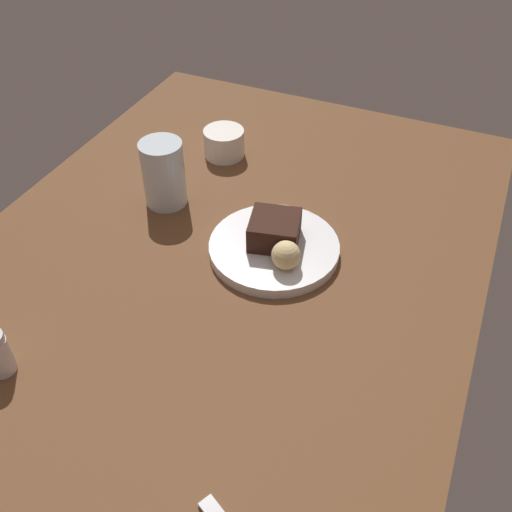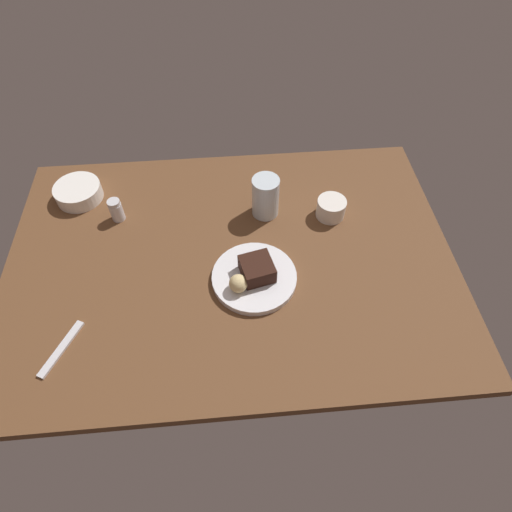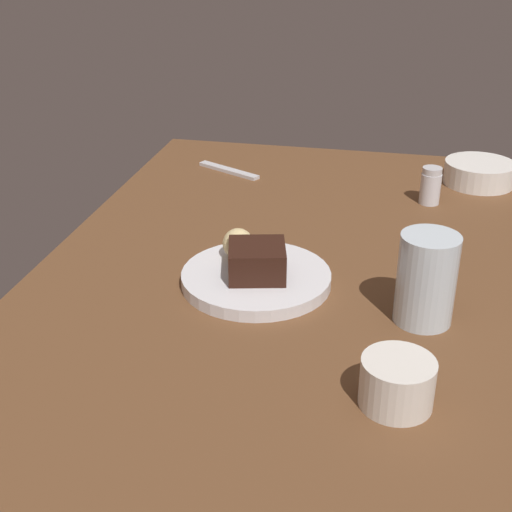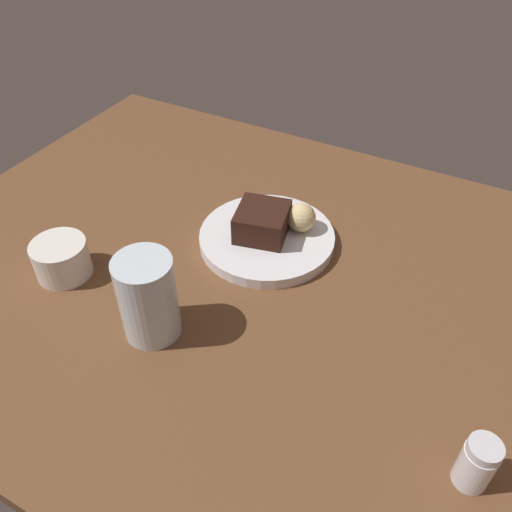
# 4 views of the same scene
# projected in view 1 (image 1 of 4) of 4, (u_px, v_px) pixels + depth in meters

# --- Properties ---
(dining_table) EXTENTS (1.20, 0.84, 0.03)m
(dining_table) POSITION_uv_depth(u_px,v_px,m) (218.00, 267.00, 0.97)
(dining_table) COLOR brown
(dining_table) RESTS_ON ground
(dessert_plate) EXTENTS (0.22, 0.22, 0.02)m
(dessert_plate) POSITION_uv_depth(u_px,v_px,m) (274.00, 248.00, 0.97)
(dessert_plate) COLOR silver
(dessert_plate) RESTS_ON dining_table
(chocolate_cake_slice) EXTENTS (0.09, 0.10, 0.05)m
(chocolate_cake_slice) POSITION_uv_depth(u_px,v_px,m) (275.00, 230.00, 0.95)
(chocolate_cake_slice) COLOR black
(chocolate_cake_slice) RESTS_ON dessert_plate
(bread_roll) EXTENTS (0.05, 0.05, 0.05)m
(bread_roll) POSITION_uv_depth(u_px,v_px,m) (286.00, 255.00, 0.91)
(bread_roll) COLOR #DBC184
(bread_roll) RESTS_ON dessert_plate
(water_glass) EXTENTS (0.08, 0.08, 0.12)m
(water_glass) POSITION_uv_depth(u_px,v_px,m) (164.00, 173.00, 1.04)
(water_glass) COLOR silver
(water_glass) RESTS_ON dining_table
(coffee_cup) EXTENTS (0.08, 0.08, 0.06)m
(coffee_cup) POSITION_uv_depth(u_px,v_px,m) (224.00, 143.00, 1.18)
(coffee_cup) COLOR silver
(coffee_cup) RESTS_ON dining_table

